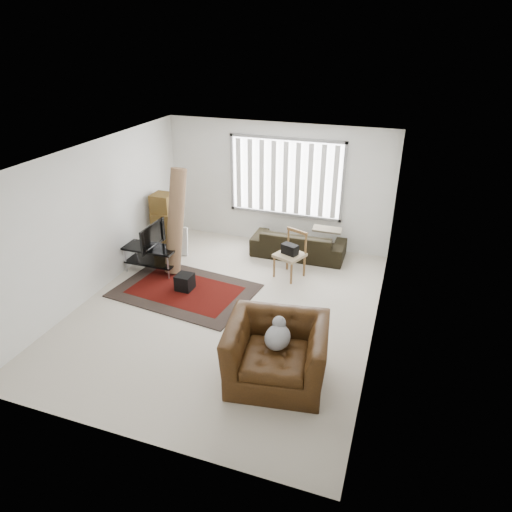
{
  "coord_description": "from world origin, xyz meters",
  "views": [
    {
      "loc": [
        2.69,
        -6.21,
        4.39
      ],
      "look_at": [
        0.5,
        0.14,
        1.05
      ],
      "focal_mm": 32.0,
      "sensor_mm": 36.0,
      "label": 1
    }
  ],
  "objects_px": {
    "tv_stand": "(151,254)",
    "moving_boxes": "(165,225)",
    "side_chair": "(290,253)",
    "sofa": "(299,240)",
    "armchair": "(277,349)"
  },
  "relations": [
    {
      "from": "moving_boxes",
      "to": "armchair",
      "type": "relative_size",
      "value": 0.85
    },
    {
      "from": "tv_stand",
      "to": "sofa",
      "type": "distance_m",
      "value": 3.08
    },
    {
      "from": "side_chair",
      "to": "armchair",
      "type": "xyz_separation_m",
      "value": [
        0.6,
        -2.93,
        -0.01
      ]
    },
    {
      "from": "side_chair",
      "to": "sofa",
      "type": "bearing_deg",
      "value": 116.46
    },
    {
      "from": "armchair",
      "to": "tv_stand",
      "type": "bearing_deg",
      "value": 137.13
    },
    {
      "from": "tv_stand",
      "to": "moving_boxes",
      "type": "bearing_deg",
      "value": 101.62
    },
    {
      "from": "tv_stand",
      "to": "armchair",
      "type": "relative_size",
      "value": 0.7
    },
    {
      "from": "side_chair",
      "to": "armchair",
      "type": "relative_size",
      "value": 0.61
    },
    {
      "from": "sofa",
      "to": "armchair",
      "type": "xyz_separation_m",
      "value": [
        0.67,
        -3.87,
        0.13
      ]
    },
    {
      "from": "side_chair",
      "to": "armchair",
      "type": "bearing_deg",
      "value": -56.18
    },
    {
      "from": "moving_boxes",
      "to": "side_chair",
      "type": "relative_size",
      "value": 1.38
    },
    {
      "from": "sofa",
      "to": "armchair",
      "type": "bearing_deg",
      "value": 98.91
    },
    {
      "from": "side_chair",
      "to": "armchair",
      "type": "distance_m",
      "value": 2.99
    },
    {
      "from": "moving_boxes",
      "to": "side_chair",
      "type": "height_order",
      "value": "moving_boxes"
    },
    {
      "from": "tv_stand",
      "to": "sofa",
      "type": "relative_size",
      "value": 0.54
    }
  ]
}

